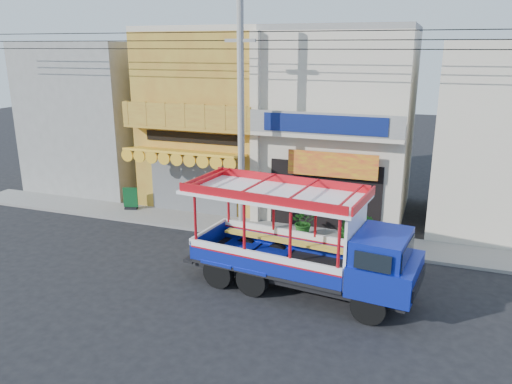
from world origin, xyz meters
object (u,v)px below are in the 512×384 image
songthaew_truck (316,245)px  potted_plant_a (304,222)px  utility_pole (245,111)px  potted_plant_b (366,230)px  green_sign (131,200)px  potted_plant_c (344,227)px

songthaew_truck → potted_plant_a: bearing=109.1°
utility_pole → potted_plant_b: size_ratio=27.04×
utility_pole → songthaew_truck: 6.43m
potted_plant_a → potted_plant_b: 2.47m
green_sign → potted_plant_b: (10.86, -0.49, 0.09)m
potted_plant_c → potted_plant_b: bearing=99.9°
green_sign → potted_plant_a: potted_plant_a is taller
utility_pole → potted_plant_b: (4.75, 0.57, -4.39)m
potted_plant_a → potted_plant_c: (1.56, 0.29, -0.10)m
potted_plant_c → utility_pole: bearing=-49.1°
green_sign → potted_plant_a: bearing=-3.3°
potted_plant_b → potted_plant_a: bearing=52.2°
potted_plant_b → green_sign: bearing=49.7°
potted_plant_b → potted_plant_c: potted_plant_b is taller
songthaew_truck → potted_plant_b: songthaew_truck is taller
potted_plant_a → potted_plant_b: bearing=-29.7°
songthaew_truck → green_sign: 11.14m
utility_pole → potted_plant_b: 6.50m
utility_pole → songthaew_truck: (3.82, -3.88, -3.41)m
potted_plant_c → green_sign: bearing=-62.9°
green_sign → potted_plant_c: bearing=-1.1°
utility_pole → potted_plant_a: utility_pole is taller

